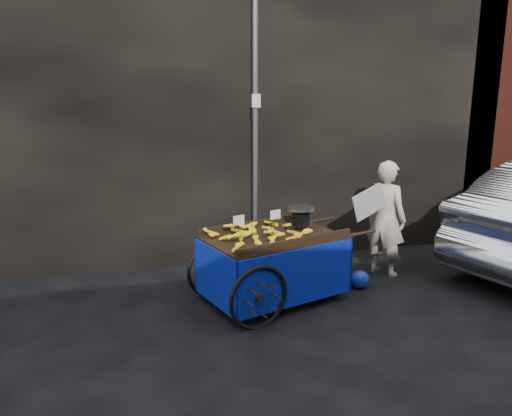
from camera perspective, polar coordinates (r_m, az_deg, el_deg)
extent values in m
plane|color=black|center=(6.20, 0.32, -10.83)|extent=(80.00, 80.00, 0.00)
cube|color=black|center=(8.08, -11.72, 12.74)|extent=(11.00, 2.00, 5.00)
cube|color=#591E14|center=(10.67, 26.62, 11.68)|extent=(3.00, 2.00, 5.00)
cylinder|color=slate|center=(7.02, -0.08, 8.90)|extent=(0.08, 0.08, 4.00)
cube|color=white|center=(6.95, 0.02, 12.16)|extent=(0.12, 0.02, 0.18)
cube|color=black|center=(6.03, 2.01, -3.51)|extent=(1.80, 1.41, 0.06)
cube|color=black|center=(6.39, -0.32, -1.90)|extent=(1.52, 0.50, 0.10)
cube|color=black|center=(5.65, 4.66, -3.97)|extent=(1.52, 0.50, 0.10)
cube|color=black|center=(6.26, 9.33, -6.85)|extent=(0.06, 0.06, 0.79)
cube|color=black|center=(6.84, 4.96, -4.99)|extent=(0.06, 0.06, 0.79)
cylinder|color=black|center=(6.37, 11.81, -2.88)|extent=(0.48, 0.18, 0.04)
cylinder|color=black|center=(6.94, 7.31, -1.38)|extent=(0.48, 0.18, 0.04)
torus|color=black|center=(5.48, 0.34, -10.20)|extent=(0.72, 0.27, 0.74)
torus|color=black|center=(6.35, -4.86, -6.92)|extent=(0.72, 0.27, 0.74)
cylinder|color=black|center=(5.91, -2.46, -8.45)|extent=(0.37, 1.07, 0.05)
cube|color=#071F8F|center=(5.75, 4.82, -7.93)|extent=(1.56, 0.50, 0.67)
cube|color=#071F8F|center=(6.54, -0.49, -5.26)|extent=(1.56, 0.50, 0.67)
cube|color=#071F8F|center=(5.75, -4.72, -7.92)|extent=(0.32, 0.99, 0.67)
cube|color=#071F8F|center=(6.59, 7.80, -5.22)|extent=(0.32, 0.99, 0.67)
cube|color=black|center=(6.28, 5.14, -1.30)|extent=(0.21, 0.18, 0.16)
cylinder|color=silver|center=(6.24, 5.17, -0.06)|extent=(0.42, 0.42, 0.03)
cube|color=white|center=(5.58, -1.98, -1.41)|extent=(0.14, 0.05, 0.11)
cube|color=white|center=(5.83, 2.23, -0.76)|extent=(0.14, 0.05, 0.11)
imported|color=beige|center=(7.14, 14.59, -1.14)|extent=(0.64, 0.71, 1.62)
cube|color=#B0B0AA|center=(6.78, 12.75, 0.64)|extent=(0.57, 0.18, 0.50)
ellipsoid|color=#1932BD|center=(6.74, 11.77, -8.00)|extent=(0.26, 0.21, 0.24)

